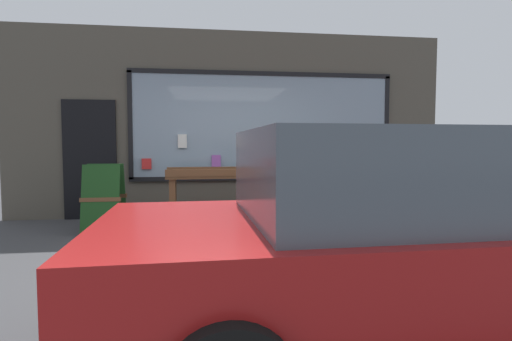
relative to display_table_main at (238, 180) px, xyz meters
name	(u,v)px	position (x,y,z in m)	size (l,w,h in m)	color
ground_plane	(246,246)	(0.00, -1.09, -0.76)	(40.00, 40.00, 0.00)	#38383A
shopfront_facade	(232,125)	(0.00, 1.30, 0.92)	(8.01, 0.29, 3.39)	#4C473D
display_table_main	(238,180)	(0.00, 0.00, 0.00)	(2.23, 0.78, 0.96)	brown
person_browsing	(298,171)	(0.82, -0.48, 0.18)	(0.30, 0.64, 1.62)	#4C382D
small_dog	(276,220)	(0.48, -0.61, -0.52)	(0.28, 0.60, 0.36)	white
sandwich_board_sign	(104,198)	(-2.03, 0.08, -0.25)	(0.57, 0.73, 1.02)	#193F19
parked_car	(425,230)	(0.93, -3.67, -0.02)	(4.33, 2.00, 1.41)	#A51919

